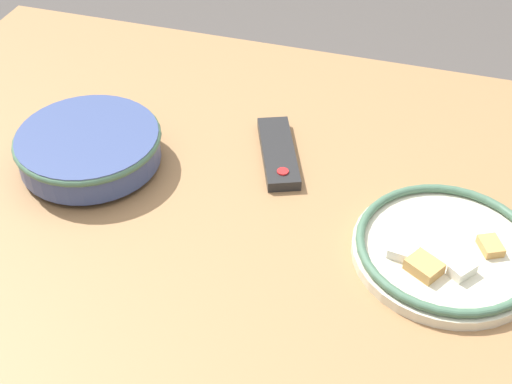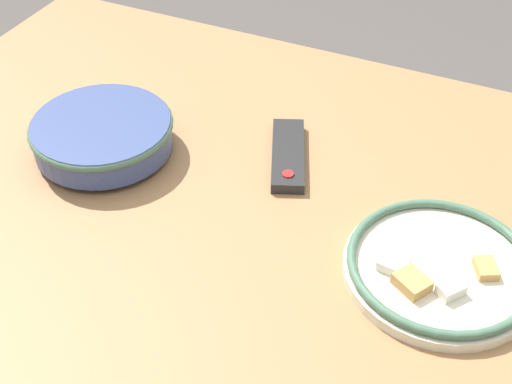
{
  "view_description": "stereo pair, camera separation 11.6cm",
  "coord_description": "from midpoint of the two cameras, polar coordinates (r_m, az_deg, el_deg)",
  "views": [
    {
      "loc": [
        0.27,
        -0.85,
        1.54
      ],
      "look_at": [
        0.01,
        -0.01,
        0.78
      ],
      "focal_mm": 50.0,
      "sensor_mm": 36.0,
      "label": 1
    },
    {
      "loc": [
        0.38,
        -0.81,
        1.54
      ],
      "look_at": [
        0.01,
        -0.01,
        0.78
      ],
      "focal_mm": 50.0,
      "sensor_mm": 36.0,
      "label": 2
    }
  ],
  "objects": [
    {
      "name": "tv_remote",
      "position": [
        1.28,
        -0.81,
        3.06
      ],
      "size": [
        0.13,
        0.2,
        0.02
      ],
      "rotation": [
        0.0,
        0.0,
        3.53
      ],
      "color": "black",
      "rests_on": "dining_table"
    },
    {
      "name": "dining_table",
      "position": [
        1.24,
        -3.15,
        -3.43
      ],
      "size": [
        1.52,
        1.05,
        0.74
      ],
      "color": "olive",
      "rests_on": "ground_plane"
    },
    {
      "name": "noodle_bowl",
      "position": [
        1.29,
        -15.75,
        3.4
      ],
      "size": [
        0.26,
        0.26,
        0.07
      ],
      "color": "#384775",
      "rests_on": "dining_table"
    },
    {
      "name": "food_plate",
      "position": [
        1.11,
        12.13,
        -4.67
      ],
      "size": [
        0.29,
        0.29,
        0.04
      ],
      "color": "beige",
      "rests_on": "dining_table"
    }
  ]
}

